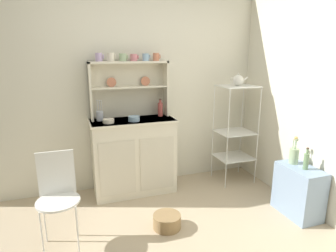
{
  "coord_description": "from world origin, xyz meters",
  "views": [
    {
      "loc": [
        -0.73,
        -1.83,
        1.66
      ],
      "look_at": [
        0.28,
        1.12,
        0.86
      ],
      "focal_mm": 30.62,
      "sensor_mm": 36.0,
      "label": 1
    }
  ],
  "objects_px": {
    "flower_vase": "(294,155)",
    "jam_bottle": "(160,109)",
    "wire_chair": "(58,191)",
    "oil_bottle": "(306,161)",
    "hutch_cabinet": "(134,155)",
    "utensil_jar": "(100,115)",
    "bakers_rack": "(235,125)",
    "porcelain_teapot": "(238,80)",
    "hutch_shelf_unit": "(129,85)",
    "bowl_mixing_large": "(108,121)",
    "floor_basket": "(167,221)",
    "cup_lilac_0": "(99,57)",
    "side_shelf_blue": "(299,191)"
  },
  "relations": [
    {
      "from": "hutch_shelf_unit",
      "to": "wire_chair",
      "type": "bearing_deg",
      "value": -131.21
    },
    {
      "from": "flower_vase",
      "to": "jam_bottle",
      "type": "bearing_deg",
      "value": 137.66
    },
    {
      "from": "bowl_mixing_large",
      "to": "bakers_rack",
      "type": "bearing_deg",
      "value": -1.17
    },
    {
      "from": "wire_chair",
      "to": "floor_basket",
      "type": "bearing_deg",
      "value": 21.88
    },
    {
      "from": "cup_lilac_0",
      "to": "bowl_mixing_large",
      "type": "distance_m",
      "value": 0.71
    },
    {
      "from": "hutch_shelf_unit",
      "to": "porcelain_teapot",
      "type": "bearing_deg",
      "value": -11.56
    },
    {
      "from": "hutch_shelf_unit",
      "to": "bakers_rack",
      "type": "xyz_separation_m",
      "value": [
        1.32,
        -0.27,
        -0.53
      ]
    },
    {
      "from": "bowl_mixing_large",
      "to": "flower_vase",
      "type": "bearing_deg",
      "value": -26.15
    },
    {
      "from": "bowl_mixing_large",
      "to": "jam_bottle",
      "type": "distance_m",
      "value": 0.67
    },
    {
      "from": "side_shelf_blue",
      "to": "cup_lilac_0",
      "type": "height_order",
      "value": "cup_lilac_0"
    },
    {
      "from": "hutch_cabinet",
      "to": "bakers_rack",
      "type": "xyz_separation_m",
      "value": [
        1.32,
        -0.11,
        0.3
      ]
    },
    {
      "from": "side_shelf_blue",
      "to": "jam_bottle",
      "type": "relative_size",
      "value": 2.48
    },
    {
      "from": "oil_bottle",
      "to": "wire_chair",
      "type": "bearing_deg",
      "value": 171.93
    },
    {
      "from": "bowl_mixing_large",
      "to": "jam_bottle",
      "type": "relative_size",
      "value": 0.59
    },
    {
      "from": "side_shelf_blue",
      "to": "bakers_rack",
      "type": "bearing_deg",
      "value": 101.15
    },
    {
      "from": "utensil_jar",
      "to": "bowl_mixing_large",
      "type": "bearing_deg",
      "value": -63.21
    },
    {
      "from": "hutch_shelf_unit",
      "to": "bakers_rack",
      "type": "relative_size",
      "value": 0.73
    },
    {
      "from": "bakers_rack",
      "to": "floor_basket",
      "type": "xyz_separation_m",
      "value": [
        -1.19,
        -0.75,
        -0.7
      ]
    },
    {
      "from": "bakers_rack",
      "to": "side_shelf_blue",
      "type": "relative_size",
      "value": 2.39
    },
    {
      "from": "hutch_cabinet",
      "to": "floor_basket",
      "type": "bearing_deg",
      "value": -81.48
    },
    {
      "from": "porcelain_teapot",
      "to": "side_shelf_blue",
      "type": "bearing_deg",
      "value": -78.77
    },
    {
      "from": "hutch_cabinet",
      "to": "porcelain_teapot",
      "type": "relative_size",
      "value": 4.42
    },
    {
      "from": "wire_chair",
      "to": "oil_bottle",
      "type": "height_order",
      "value": "wire_chair"
    },
    {
      "from": "jam_bottle",
      "to": "oil_bottle",
      "type": "height_order",
      "value": "jam_bottle"
    },
    {
      "from": "bakers_rack",
      "to": "porcelain_teapot",
      "type": "distance_m",
      "value": 0.57
    },
    {
      "from": "wire_chair",
      "to": "oil_bottle",
      "type": "relative_size",
      "value": 3.75
    },
    {
      "from": "side_shelf_blue",
      "to": "oil_bottle",
      "type": "xyz_separation_m",
      "value": [
        -0.0,
        -0.05,
        0.36
      ]
    },
    {
      "from": "jam_bottle",
      "to": "porcelain_teapot",
      "type": "height_order",
      "value": "porcelain_teapot"
    },
    {
      "from": "floor_basket",
      "to": "oil_bottle",
      "type": "bearing_deg",
      "value": -10.7
    },
    {
      "from": "cup_lilac_0",
      "to": "jam_bottle",
      "type": "xyz_separation_m",
      "value": [
        0.69,
        -0.04,
        -0.62
      ]
    },
    {
      "from": "cup_lilac_0",
      "to": "floor_basket",
      "type": "bearing_deg",
      "value": -64.94
    },
    {
      "from": "floor_basket",
      "to": "oil_bottle",
      "type": "relative_size",
      "value": 1.2
    },
    {
      "from": "hutch_cabinet",
      "to": "flower_vase",
      "type": "bearing_deg",
      "value": -32.35
    },
    {
      "from": "wire_chair",
      "to": "porcelain_teapot",
      "type": "height_order",
      "value": "porcelain_teapot"
    },
    {
      "from": "floor_basket",
      "to": "utensil_jar",
      "type": "distance_m",
      "value": 1.39
    },
    {
      "from": "hutch_shelf_unit",
      "to": "jam_bottle",
      "type": "height_order",
      "value": "hutch_shelf_unit"
    },
    {
      "from": "side_shelf_blue",
      "to": "porcelain_teapot",
      "type": "xyz_separation_m",
      "value": [
        -0.19,
        0.97,
        1.07
      ]
    },
    {
      "from": "hutch_cabinet",
      "to": "cup_lilac_0",
      "type": "xyz_separation_m",
      "value": [
        -0.33,
        0.12,
        1.15
      ]
    },
    {
      "from": "hutch_shelf_unit",
      "to": "floor_basket",
      "type": "bearing_deg",
      "value": -82.81
    },
    {
      "from": "side_shelf_blue",
      "to": "oil_bottle",
      "type": "relative_size",
      "value": 2.33
    },
    {
      "from": "floor_basket",
      "to": "cup_lilac_0",
      "type": "distance_m",
      "value": 1.89
    },
    {
      "from": "bakers_rack",
      "to": "oil_bottle",
      "type": "relative_size",
      "value": 5.58
    },
    {
      "from": "bowl_mixing_large",
      "to": "cup_lilac_0",
      "type": "bearing_deg",
      "value": 102.43
    },
    {
      "from": "hutch_cabinet",
      "to": "utensil_jar",
      "type": "distance_m",
      "value": 0.62
    },
    {
      "from": "flower_vase",
      "to": "oil_bottle",
      "type": "xyz_separation_m",
      "value": [
        0.0,
        -0.17,
        -0.0
      ]
    },
    {
      "from": "jam_bottle",
      "to": "floor_basket",
      "type": "bearing_deg",
      "value": -103.95
    },
    {
      "from": "floor_basket",
      "to": "porcelain_teapot",
      "type": "distance_m",
      "value": 1.89
    },
    {
      "from": "floor_basket",
      "to": "jam_bottle",
      "type": "height_order",
      "value": "jam_bottle"
    },
    {
      "from": "cup_lilac_0",
      "to": "hutch_shelf_unit",
      "type": "bearing_deg",
      "value": 6.96
    },
    {
      "from": "side_shelf_blue",
      "to": "jam_bottle",
      "type": "distance_m",
      "value": 1.78
    }
  ]
}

